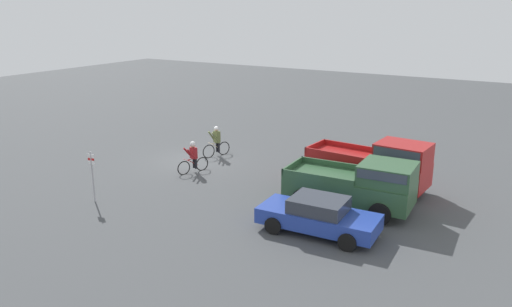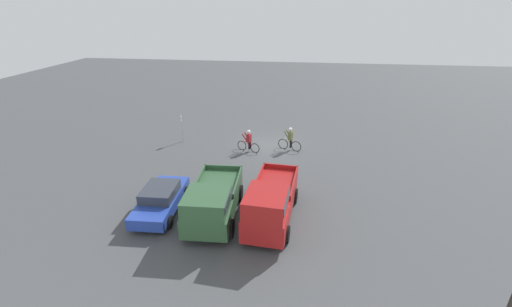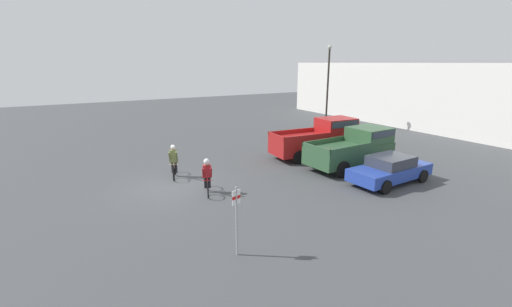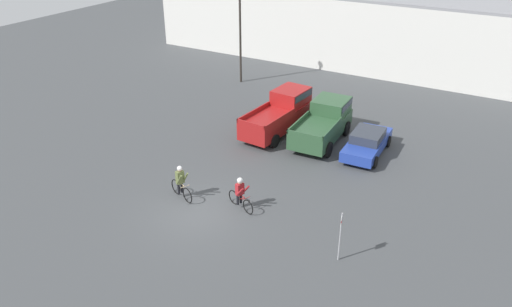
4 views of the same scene
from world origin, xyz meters
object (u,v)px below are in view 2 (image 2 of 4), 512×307
pickup_truck_1 (212,201)px  sedan_0 (161,199)px  cyclist_1 (290,139)px  pickup_truck_0 (271,202)px  cyclist_0 (249,140)px  fire_lane_sign (182,125)px

pickup_truck_1 → sedan_0: 2.90m
cyclist_1 → sedan_0: bearing=55.3°
pickup_truck_0 → sedan_0: size_ratio=1.25×
cyclist_0 → fire_lane_sign: bearing=-12.9°
pickup_truck_0 → pickup_truck_1: 2.75m
cyclist_1 → fire_lane_sign: 8.18m
sedan_0 → cyclist_1: size_ratio=2.57×
pickup_truck_0 → cyclist_0: bearing=-74.5°
pickup_truck_0 → cyclist_1: 9.17m
pickup_truck_0 → fire_lane_sign: bearing=-51.9°
cyclist_1 → fire_lane_sign: bearing=-4.1°
sedan_0 → cyclist_1: (-6.09, -8.79, 0.15)m
fire_lane_sign → sedan_0: bearing=102.4°
pickup_truck_1 → sedan_0: bearing=-10.5°
sedan_0 → pickup_truck_0: bearing=176.4°
pickup_truck_0 → pickup_truck_1: (2.74, 0.17, -0.06)m
pickup_truck_1 → cyclist_0: size_ratio=3.07×
sedan_0 → cyclist_0: 8.77m
pickup_truck_1 → fire_lane_sign: fire_lane_sign is taller
cyclist_0 → fire_lane_sign: (5.25, -1.20, 0.51)m
pickup_truck_0 → cyclist_1: size_ratio=3.23×
cyclist_0 → cyclist_1: cyclist_1 is taller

